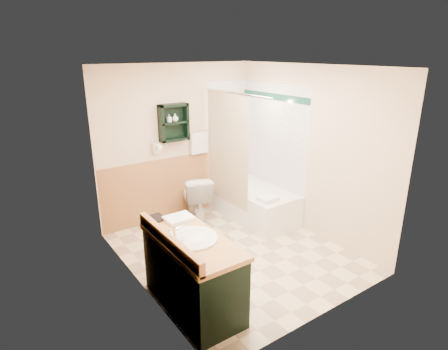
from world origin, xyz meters
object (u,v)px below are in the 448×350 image
toilet (196,198)px  soap_bottle_b (175,118)px  vanity (193,273)px  vanity_book (150,212)px  hair_dryer (156,148)px  wall_shelf (174,123)px  bathtub (253,202)px  soap_bottle_a (169,120)px

toilet → soap_bottle_b: bearing=-29.4°
vanity → toilet: (1.11, 1.82, -0.03)m
vanity → vanity_book: 0.82m
hair_dryer → vanity_book: bearing=-117.8°
hair_dryer → vanity_book: 1.66m
hair_dryer → soap_bottle_b: (0.32, -0.03, 0.41)m
wall_shelf → toilet: (0.21, -0.21, -1.18)m
toilet → soap_bottle_b: 1.28m
bathtub → toilet: size_ratio=2.01×
hair_dryer → toilet: hair_dryer is taller
vanity_book → hair_dryer: bearing=58.1°
toilet → bathtub: bearing=169.7°
bathtub → vanity_book: vanity_book is taller
wall_shelf → vanity: 2.51m
wall_shelf → bathtub: bearing=-32.3°
soap_bottle_a → soap_bottle_b: soap_bottle_b is taller
bathtub → hair_dryer: bearing=153.1°
wall_shelf → soap_bottle_a: (-0.08, -0.01, 0.04)m
vanity_book → soap_bottle_a: soap_bottle_a is taller
wall_shelf → hair_dryer: (-0.30, 0.02, -0.35)m
soap_bottle_a → soap_bottle_b: bearing=0.0°
toilet → hair_dryer: bearing=-7.0°
wall_shelf → soap_bottle_b: (0.02, -0.01, 0.06)m
wall_shelf → soap_bottle_a: bearing=-176.3°
toilet → vanity_book: vanity_book is taller
wall_shelf → soap_bottle_b: bearing=-13.3°
vanity_book → soap_bottle_a: size_ratio=1.88×
wall_shelf → toilet: bearing=-45.0°
hair_dryer → soap_bottle_a: (0.22, -0.03, 0.39)m
vanity → vanity_book: vanity_book is taller
wall_shelf → soap_bottle_b: 0.06m
bathtub → wall_shelf: bearing=147.7°
vanity → soap_bottle_a: soap_bottle_a is taller
soap_bottle_b → toilet: bearing=-47.3°
wall_shelf → vanity: wall_shelf is taller
vanity_book → soap_bottle_a: 1.85m
toilet → vanity: bearing=76.6°
wall_shelf → vanity: bearing=-113.7°
toilet → soap_bottle_b: size_ratio=6.42×
wall_shelf → toilet: size_ratio=0.74×
soap_bottle_b → hair_dryer: bearing=174.7°
soap_bottle_b → bathtub: bearing=-32.7°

